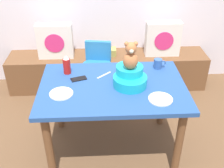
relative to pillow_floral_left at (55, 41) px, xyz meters
The scene contains 15 objects.
ground_plane 1.50m from the pillow_floral_left, 60.45° to the right, with size 8.00×8.00×0.00m, color brown.
window_bench 0.80m from the pillow_floral_left, ahead, with size 2.60×0.44×0.46m, color brown.
pillow_floral_left is the anchor object (origin of this frame).
pillow_floral_right 1.36m from the pillow_floral_left, ahead, with size 0.44×0.15×0.44m.
book_stack 0.69m from the pillow_floral_left, ahead, with size 0.20×0.14×0.09m, color #9E9849.
dining_table 1.34m from the pillow_floral_left, 60.45° to the right, with size 1.30×0.87×0.74m.
highchair 0.68m from the pillow_floral_left, 38.71° to the right, with size 0.36×0.48×0.79m.
infant_seat_teal 1.42m from the pillow_floral_left, 54.84° to the right, with size 0.30×0.33×0.16m.
teddy_bear 1.45m from the pillow_floral_left, 54.85° to the right, with size 0.13×0.12×0.25m.
ketchup_bottle 0.96m from the pillow_floral_left, 75.42° to the right, with size 0.07×0.07×0.18m.
coffee_mug 1.42m from the pillow_floral_left, 37.63° to the right, with size 0.12×0.08×0.09m.
dinner_plate_near 1.75m from the pillow_floral_left, 53.49° to the right, with size 0.20×0.20×0.01m, color white.
dinner_plate_far 1.30m from the pillow_floral_left, 80.31° to the right, with size 0.20×0.20×0.01m, color white.
cell_phone 1.10m from the pillow_floral_left, 71.31° to the right, with size 0.07×0.14×0.01m, color black.
table_fork 1.15m from the pillow_floral_left, 59.17° to the right, with size 0.02×0.17×0.01m, color silver.
Camera 1 is at (-0.11, -2.04, 2.03)m, focal length 43.66 mm.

